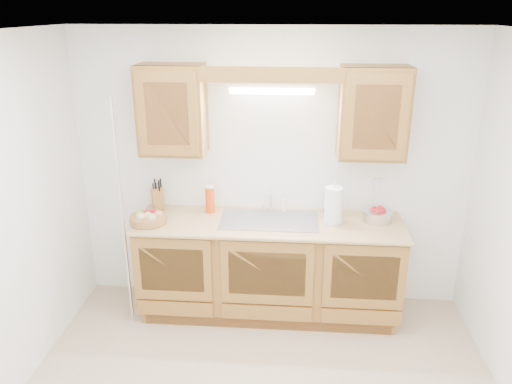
# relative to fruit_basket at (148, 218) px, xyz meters

# --- Properties ---
(room) EXTENTS (3.52, 3.50, 2.50)m
(room) POSITION_rel_fruit_basket_xyz_m (1.03, -1.08, 0.31)
(room) COLOR #C7AC90
(room) RESTS_ON ground
(base_cabinets) EXTENTS (2.20, 0.60, 0.86)m
(base_cabinets) POSITION_rel_fruit_basket_xyz_m (1.03, 0.12, -0.50)
(base_cabinets) COLOR #92602B
(base_cabinets) RESTS_ON ground
(countertop) EXTENTS (2.30, 0.63, 0.04)m
(countertop) POSITION_rel_fruit_basket_xyz_m (1.03, 0.10, -0.06)
(countertop) COLOR tan
(countertop) RESTS_ON base_cabinets
(upper_cabinet_left) EXTENTS (0.55, 0.33, 0.75)m
(upper_cabinet_left) POSITION_rel_fruit_basket_xyz_m (0.20, 0.25, 0.88)
(upper_cabinet_left) COLOR #92602B
(upper_cabinet_left) RESTS_ON room
(upper_cabinet_right) EXTENTS (0.55, 0.33, 0.75)m
(upper_cabinet_right) POSITION_rel_fruit_basket_xyz_m (1.86, 0.25, 0.88)
(upper_cabinet_right) COLOR #92602B
(upper_cabinet_right) RESTS_ON room
(valance) EXTENTS (2.20, 0.05, 0.12)m
(valance) POSITION_rel_fruit_basket_xyz_m (1.03, 0.11, 1.20)
(valance) COLOR #92602B
(valance) RESTS_ON room
(fluorescent_fixture) EXTENTS (0.76, 0.08, 0.08)m
(fluorescent_fixture) POSITION_rel_fruit_basket_xyz_m (1.03, 0.33, 1.05)
(fluorescent_fixture) COLOR white
(fluorescent_fixture) RESTS_ON room
(sink) EXTENTS (0.84, 0.46, 0.36)m
(sink) POSITION_rel_fruit_basket_xyz_m (1.03, 0.12, -0.12)
(sink) COLOR #9E9EA3
(sink) RESTS_ON countertop
(wire_shelf_pole) EXTENTS (0.03, 0.03, 2.00)m
(wire_shelf_pole) POSITION_rel_fruit_basket_xyz_m (-0.17, -0.15, 0.06)
(wire_shelf_pole) COLOR silver
(wire_shelf_pole) RESTS_ON ground
(outlet_plate) EXTENTS (0.08, 0.01, 0.12)m
(outlet_plate) POSITION_rel_fruit_basket_xyz_m (1.98, 0.41, 0.21)
(outlet_plate) COLOR white
(outlet_plate) RESTS_ON room
(fruit_basket) EXTENTS (0.33, 0.33, 0.10)m
(fruit_basket) POSITION_rel_fruit_basket_xyz_m (0.00, 0.00, 0.00)
(fruit_basket) COLOR #B57F49
(fruit_basket) RESTS_ON countertop
(knife_block) EXTENTS (0.16, 0.19, 0.29)m
(knife_block) POSITION_rel_fruit_basket_xyz_m (0.00, 0.31, 0.06)
(knife_block) COLOR #92602B
(knife_block) RESTS_ON countertop
(orange_canister) EXTENTS (0.09, 0.09, 0.25)m
(orange_canister) POSITION_rel_fruit_basket_xyz_m (0.49, 0.27, 0.08)
(orange_canister) COLOR #F0460D
(orange_canister) RESTS_ON countertop
(soap_bottle) EXTENTS (0.09, 0.09, 0.17)m
(soap_bottle) POSITION_rel_fruit_basket_xyz_m (1.57, 0.28, 0.04)
(soap_bottle) COLOR blue
(soap_bottle) RESTS_ON countertop
(sponge) EXTENTS (0.14, 0.11, 0.02)m
(sponge) POSITION_rel_fruit_basket_xyz_m (1.57, 0.36, -0.03)
(sponge) COLOR #CC333F
(sponge) RESTS_ON countertop
(paper_towel) EXTENTS (0.20, 0.20, 0.38)m
(paper_towel) POSITION_rel_fruit_basket_xyz_m (1.57, 0.12, 0.12)
(paper_towel) COLOR silver
(paper_towel) RESTS_ON countertop
(apple_bowl) EXTENTS (0.32, 0.32, 0.13)m
(apple_bowl) POSITION_rel_fruit_basket_xyz_m (1.95, 0.19, 0.01)
(apple_bowl) COLOR silver
(apple_bowl) RESTS_ON countertop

